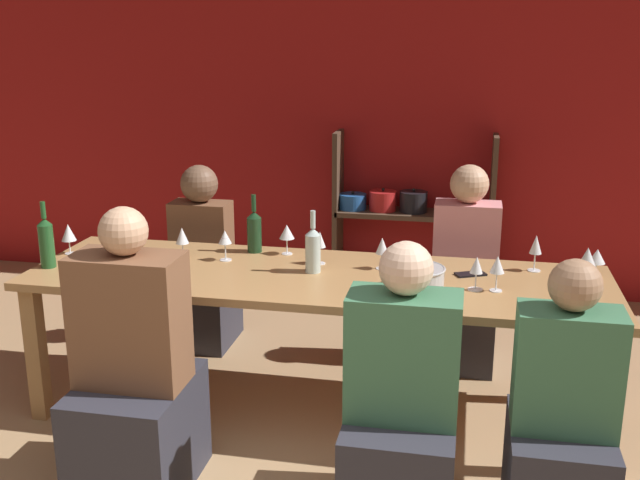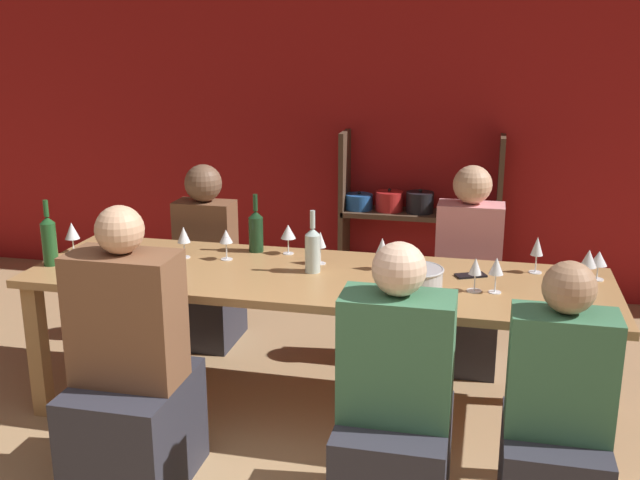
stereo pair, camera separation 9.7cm
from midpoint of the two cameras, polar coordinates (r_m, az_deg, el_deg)
wall_back_red at (r=5.62m, az=4.93°, el=9.80°), size 8.80×0.06×2.70m
shelf_unit at (r=5.56m, az=7.63°, el=-0.07°), size 1.15×0.30×1.22m
dining_table at (r=3.76m, az=0.40°, el=-3.75°), size 2.90×0.86×0.75m
mixing_bowl at (r=3.51m, az=8.14°, el=-2.93°), size 0.25×0.25×0.11m
wine_bottle_green at (r=3.73m, az=0.18°, el=-0.68°), size 0.08×0.08×0.32m
wine_bottle_dark at (r=4.10m, az=-4.23°, el=0.76°), size 0.08×0.08×0.32m
wine_bottle_amber at (r=4.07m, az=-19.30°, el=0.02°), size 0.08×0.08×0.34m
wine_glass_red_a at (r=3.89m, az=16.90°, el=-0.56°), size 0.07×0.07×0.19m
wine_glass_white_a at (r=3.54m, az=14.06°, el=-2.02°), size 0.07×0.07×0.17m
wine_glass_white_b at (r=4.03m, az=-9.67°, el=0.32°), size 0.07×0.07×0.17m
wine_glass_red_b at (r=3.54m, az=12.53°, el=-2.10°), size 0.07×0.07×0.16m
wine_glass_red_c at (r=3.96m, az=-6.48°, el=0.19°), size 0.07×0.07×0.16m
wine_glass_red_d at (r=4.04m, az=-1.76°, el=0.58°), size 0.08×0.08×0.16m
wine_glass_red_e at (r=3.78m, az=20.48°, el=-1.40°), size 0.08×0.08×0.18m
wine_glass_white_c at (r=3.72m, az=-16.10°, el=-1.52°), size 0.08×0.08×0.16m
wine_glass_red_f at (r=3.79m, az=5.49°, el=-0.56°), size 0.07×0.07×0.17m
wine_glass_white_d at (r=3.88m, az=21.15°, el=-1.38°), size 0.08×0.08×0.15m
wine_glass_white_e at (r=3.86m, az=0.71°, el=-0.06°), size 0.06×0.06×0.17m
wine_glass_white_f at (r=4.28m, az=-17.76°, el=0.61°), size 0.08×0.08×0.17m
cell_phone at (r=3.78m, az=12.13°, el=-2.65°), size 0.17×0.13×0.01m
person_near_a at (r=3.05m, az=6.63°, el=-13.88°), size 0.43×0.54×1.18m
person_far_a at (r=4.75m, az=-8.01°, el=-2.73°), size 0.36×0.45×1.14m
person_near_b at (r=3.33m, az=-13.34°, el=-10.98°), size 0.45×0.56×1.25m
person_far_b at (r=4.46m, az=11.72°, el=-3.94°), size 0.37×0.47×1.20m
person_near_c at (r=3.10m, az=18.34°, el=-14.34°), size 0.39×0.48×1.13m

